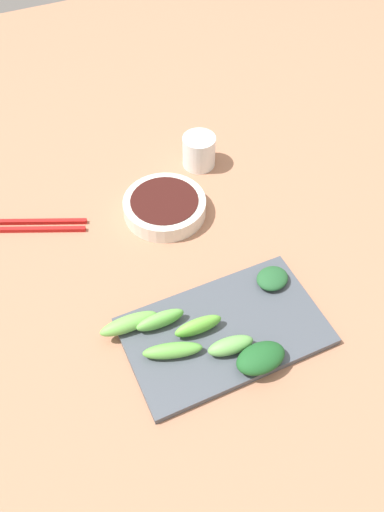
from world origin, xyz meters
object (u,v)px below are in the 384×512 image
object	(u,v)px
chopsticks	(21,226)
serving_plate	(225,331)
sauce_bowl	(165,206)
tea_cup	(199,151)

from	to	relation	value
chopsticks	serving_plate	bearing A→B (deg)	57.46
sauce_bowl	chopsticks	bearing A→B (deg)	-106.55
sauce_bowl	serving_plate	size ratio (longest dim) A/B	0.50
serving_plate	tea_cup	distance (m)	0.39
serving_plate	tea_cup	xyz separation A→B (m)	(-0.37, 0.13, 0.03)
tea_cup	sauce_bowl	bearing A→B (deg)	-49.53
sauce_bowl	chopsticks	xyz separation A→B (m)	(-0.07, -0.25, -0.01)
sauce_bowl	serving_plate	xyz separation A→B (m)	(0.27, -0.02, -0.01)
sauce_bowl	chopsticks	size ratio (longest dim) A/B	0.67
sauce_bowl	chopsticks	distance (m)	0.26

